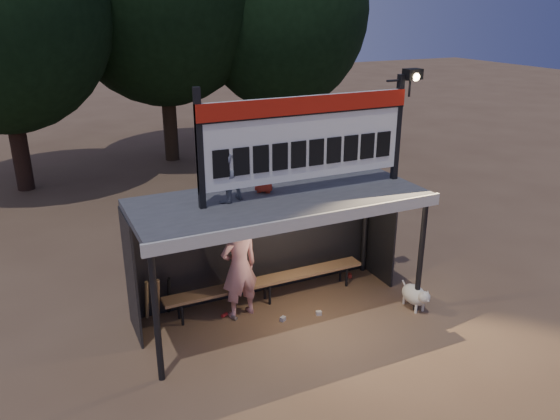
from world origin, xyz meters
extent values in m
plane|color=brown|center=(0.00, 0.00, 0.00)|extent=(80.00, 80.00, 0.00)
imported|color=white|center=(-0.64, 0.33, 0.97)|extent=(0.77, 0.56, 1.94)
imported|color=slate|center=(-0.89, 0.13, 2.89)|extent=(0.68, 0.62, 1.14)
imported|color=#B52E1B|center=(-0.15, 0.31, 2.74)|extent=(0.49, 0.46, 0.84)
cube|color=#3E3E40|center=(0.00, 0.00, 2.26)|extent=(5.00, 2.00, 0.12)
cube|color=beige|center=(0.00, -1.02, 2.22)|extent=(5.10, 0.06, 0.20)
cylinder|color=black|center=(-2.40, -0.90, 1.10)|extent=(0.10, 0.10, 2.20)
cylinder|color=black|center=(2.40, -0.90, 1.10)|extent=(0.10, 0.10, 2.20)
cylinder|color=black|center=(-2.40, 0.90, 1.10)|extent=(0.10, 0.10, 2.20)
cylinder|color=black|center=(2.40, 0.90, 1.10)|extent=(0.10, 0.10, 2.20)
cube|color=black|center=(0.00, 1.00, 1.10)|extent=(5.00, 0.04, 2.20)
cube|color=black|center=(-2.50, 0.50, 1.10)|extent=(0.04, 1.00, 2.20)
cube|color=black|center=(2.50, 0.50, 1.10)|extent=(0.04, 1.00, 2.20)
cylinder|color=black|center=(0.00, 1.00, 2.15)|extent=(5.00, 0.06, 0.06)
cube|color=black|center=(-1.35, 0.00, 3.27)|extent=(0.10, 0.10, 1.90)
cube|color=black|center=(2.35, 0.00, 3.27)|extent=(0.10, 0.10, 1.90)
cube|color=silver|center=(0.50, 0.00, 3.27)|extent=(3.80, 0.08, 1.40)
cube|color=#B2190C|center=(0.50, -0.05, 3.83)|extent=(3.80, 0.04, 0.28)
cube|color=black|center=(0.50, -0.06, 3.68)|extent=(3.80, 0.02, 0.03)
cube|color=black|center=(-1.03, -0.05, 3.02)|extent=(0.27, 0.03, 0.45)
cube|color=black|center=(-0.69, -0.05, 3.02)|extent=(0.27, 0.03, 0.45)
cube|color=black|center=(-0.35, -0.05, 3.02)|extent=(0.27, 0.03, 0.45)
cube|color=black|center=(-0.01, -0.05, 3.02)|extent=(0.27, 0.03, 0.45)
cube|color=black|center=(0.33, -0.05, 3.02)|extent=(0.27, 0.03, 0.45)
cube|color=black|center=(0.67, -0.05, 3.02)|extent=(0.27, 0.03, 0.45)
cube|color=black|center=(1.01, -0.05, 3.02)|extent=(0.27, 0.03, 0.45)
cube|color=black|center=(1.35, -0.05, 3.02)|extent=(0.27, 0.03, 0.45)
cube|color=black|center=(1.69, -0.05, 3.02)|extent=(0.27, 0.03, 0.45)
cube|color=black|center=(2.03, -0.05, 3.02)|extent=(0.27, 0.03, 0.45)
cylinder|color=black|center=(2.30, 0.00, 4.12)|extent=(0.50, 0.04, 0.04)
cylinder|color=black|center=(2.55, 0.00, 3.97)|extent=(0.04, 0.04, 0.30)
cube|color=black|center=(2.55, -0.05, 4.22)|extent=(0.30, 0.22, 0.18)
sphere|color=#FFD88C|center=(2.55, -0.14, 4.18)|extent=(0.14, 0.14, 0.14)
cube|color=#946C46|center=(0.00, 0.55, 0.45)|extent=(4.00, 0.35, 0.06)
cylinder|color=black|center=(-1.70, 0.43, 0.23)|extent=(0.05, 0.05, 0.45)
cylinder|color=black|center=(-1.70, 0.67, 0.23)|extent=(0.05, 0.05, 0.45)
cylinder|color=black|center=(0.00, 0.43, 0.23)|extent=(0.05, 0.05, 0.45)
cylinder|color=black|center=(0.00, 0.67, 0.23)|extent=(0.05, 0.05, 0.45)
cylinder|color=black|center=(1.70, 0.43, 0.23)|extent=(0.05, 0.05, 0.45)
cylinder|color=black|center=(1.70, 0.67, 0.23)|extent=(0.05, 0.05, 0.45)
cylinder|color=black|center=(-4.00, 10.00, 1.87)|extent=(0.50, 0.50, 3.74)
cylinder|color=#322216|center=(1.00, 11.50, 2.09)|extent=(0.50, 0.50, 4.18)
cylinder|color=#2F1E15|center=(5.00, 10.50, 1.76)|extent=(0.50, 0.50, 3.52)
ellipsoid|color=black|center=(5.00, 10.50, 5.20)|extent=(6.08, 6.08, 7.04)
ellipsoid|color=beige|center=(2.40, -0.82, 0.27)|extent=(0.36, 0.58, 0.36)
sphere|color=beige|center=(2.40, -1.10, 0.36)|extent=(0.22, 0.22, 0.22)
cone|color=beige|center=(2.40, -1.20, 0.34)|extent=(0.10, 0.10, 0.10)
cone|color=beige|center=(2.35, -1.12, 0.46)|extent=(0.06, 0.06, 0.07)
cone|color=beige|center=(2.45, -1.12, 0.46)|extent=(0.06, 0.06, 0.07)
cylinder|color=white|center=(2.32, -1.00, 0.09)|extent=(0.05, 0.05, 0.18)
cylinder|color=beige|center=(2.48, -1.00, 0.09)|extent=(0.05, 0.05, 0.18)
cylinder|color=beige|center=(2.32, -0.64, 0.09)|extent=(0.05, 0.05, 0.18)
cylinder|color=beige|center=(2.48, -0.64, 0.09)|extent=(0.05, 0.05, 0.18)
cylinder|color=white|center=(2.40, -0.52, 0.34)|extent=(0.04, 0.16, 0.14)
cylinder|color=#9A7847|center=(-2.22, 0.82, 0.43)|extent=(0.08, 0.27, 0.84)
cylinder|color=#986F47|center=(-2.02, 0.82, 0.43)|extent=(0.07, 0.30, 0.83)
cylinder|color=black|center=(-1.82, 0.82, 0.43)|extent=(0.07, 0.32, 0.83)
cube|color=#B62C1F|center=(1.97, 0.72, 0.04)|extent=(0.10, 0.12, 0.08)
cylinder|color=#A9A9AE|center=(-0.80, 0.22, 0.04)|extent=(0.09, 0.13, 0.07)
cube|color=beige|center=(0.66, -0.31, 0.04)|extent=(0.11, 0.09, 0.08)
cylinder|color=#B21E1E|center=(-0.93, 0.37, 0.04)|extent=(0.14, 0.11, 0.07)
cube|color=#A6A7AB|center=(-0.03, -0.20, 0.04)|extent=(0.12, 0.11, 0.08)
camera|label=1|loc=(-3.68, -7.90, 5.34)|focal=35.00mm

